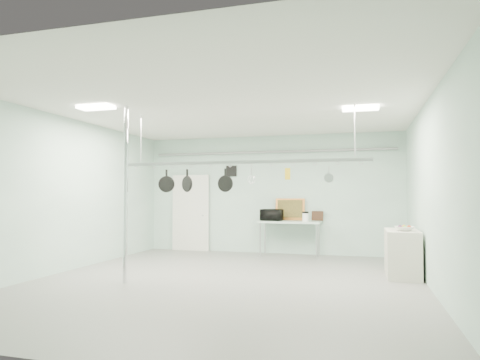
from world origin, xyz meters
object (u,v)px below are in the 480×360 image
(skillet_mid, at_px, (187,180))
(skillet_right, at_px, (225,180))
(coffee_canister, at_px, (305,217))
(microwave, at_px, (272,215))
(skillet_left, at_px, (166,180))
(chrome_pole, at_px, (126,194))
(pot_rack, at_px, (240,161))
(prep_table, at_px, (290,224))
(side_cabinet, at_px, (402,253))
(fruit_bowl, at_px, (404,229))

(skillet_mid, xyz_separation_m, skillet_right, (0.79, 0.00, -0.00))
(coffee_canister, bearing_deg, skillet_right, -109.80)
(microwave, relative_size, skillet_right, 1.26)
(coffee_canister, distance_m, skillet_left, 4.01)
(chrome_pole, relative_size, microwave, 5.94)
(pot_rack, bearing_deg, skillet_mid, 180.00)
(chrome_pole, bearing_deg, pot_rack, 25.35)
(chrome_pole, relative_size, skillet_left, 7.44)
(prep_table, relative_size, skillet_left, 3.72)
(pot_rack, height_order, coffee_canister, pot_rack)
(prep_table, bearing_deg, coffee_canister, -21.06)
(chrome_pole, bearing_deg, coffee_canister, 55.91)
(skillet_left, bearing_deg, microwave, 53.06)
(prep_table, bearing_deg, side_cabinet, -40.79)
(skillet_mid, bearing_deg, pot_rack, 32.42)
(pot_rack, distance_m, skillet_right, 0.47)
(side_cabinet, xyz_separation_m, fruit_bowl, (0.03, -0.22, 0.49))
(chrome_pole, bearing_deg, skillet_right, 29.33)
(chrome_pole, relative_size, skillet_mid, 7.55)
(side_cabinet, xyz_separation_m, coffee_canister, (-2.12, 2.03, 0.56))
(microwave, distance_m, skillet_mid, 3.54)
(chrome_pole, bearing_deg, side_cabinet, 22.41)
(microwave, xyz_separation_m, skillet_right, (-0.23, -3.29, 0.82))
(skillet_right, bearing_deg, microwave, 93.94)
(side_cabinet, bearing_deg, pot_rack, -159.55)
(chrome_pole, bearing_deg, prep_table, 61.29)
(pot_rack, bearing_deg, microwave, 91.25)
(fruit_bowl, relative_size, skillet_right, 0.84)
(chrome_pole, bearing_deg, fruit_bowl, 20.04)
(chrome_pole, xyz_separation_m, side_cabinet, (4.85, 2.00, -1.15))
(skillet_right, bearing_deg, fruit_bowl, 22.90)
(pot_rack, bearing_deg, prep_table, 83.09)
(prep_table, height_order, fruit_bowl, fruit_bowl)
(side_cabinet, distance_m, coffee_canister, 2.99)
(fruit_bowl, xyz_separation_m, skillet_left, (-4.51, -0.88, 0.93))
(pot_rack, bearing_deg, chrome_pole, -154.65)
(skillet_mid, relative_size, skillet_right, 0.99)
(side_cabinet, bearing_deg, skillet_right, -161.29)
(coffee_canister, bearing_deg, skillet_mid, -121.43)
(prep_table, xyz_separation_m, fruit_bowl, (2.58, -2.42, 0.11))
(microwave, bearing_deg, chrome_pole, 75.01)
(side_cabinet, bearing_deg, skillet_left, -166.20)
(prep_table, relative_size, skillet_right, 3.74)
(coffee_canister, xyz_separation_m, skillet_left, (-2.36, -3.13, 0.86))
(chrome_pole, height_order, pot_rack, chrome_pole)
(prep_table, bearing_deg, pot_rack, -96.91)
(microwave, distance_m, coffee_canister, 0.92)
(prep_table, bearing_deg, skillet_left, -120.29)
(chrome_pole, height_order, skillet_left, chrome_pole)
(side_cabinet, relative_size, coffee_canister, 5.64)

